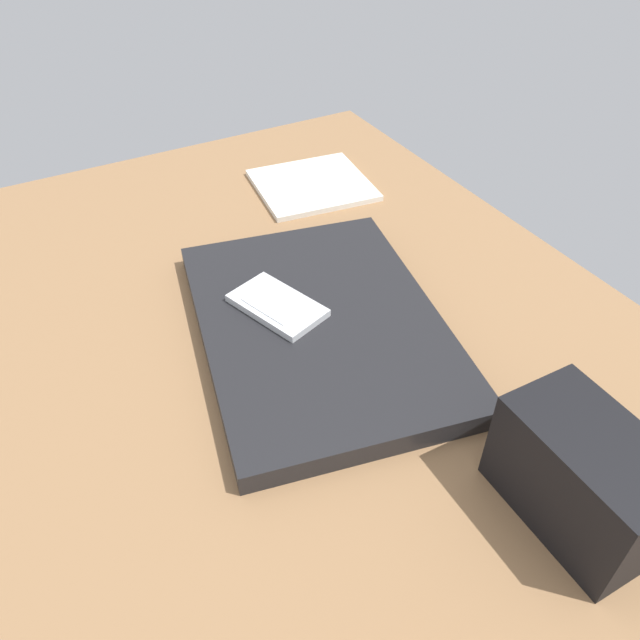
# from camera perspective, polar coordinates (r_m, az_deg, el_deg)

# --- Properties ---
(desk_surface) EXTENTS (1.20, 0.80, 0.03)m
(desk_surface) POSITION_cam_1_polar(r_m,az_deg,el_deg) (0.61, -0.60, -9.09)
(desk_surface) COLOR olive
(desk_surface) RESTS_ON ground
(laptop_closed) EXTENTS (0.39, 0.31, 0.02)m
(laptop_closed) POSITION_cam_1_polar(r_m,az_deg,el_deg) (0.66, -0.00, -0.55)
(laptop_closed) COLOR black
(laptop_closed) RESTS_ON desk_surface
(cell_phone_on_laptop) EXTENTS (0.12, 0.09, 0.01)m
(cell_phone_on_laptop) POSITION_cam_1_polar(r_m,az_deg,el_deg) (0.66, -3.96, 1.37)
(cell_phone_on_laptop) COLOR silver
(cell_phone_on_laptop) RESTS_ON laptop_closed
(desk_organizer) EXTENTS (0.13, 0.08, 0.09)m
(desk_organizer) POSITION_cam_1_polar(r_m,az_deg,el_deg) (0.53, 23.08, -13.15)
(desk_organizer) COLOR black
(desk_organizer) RESTS_ON desk_surface
(notepad) EXTENTS (0.17, 0.18, 0.01)m
(notepad) POSITION_cam_1_polar(r_m,az_deg,el_deg) (0.93, -0.72, 12.34)
(notepad) COLOR white
(notepad) RESTS_ON desk_surface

